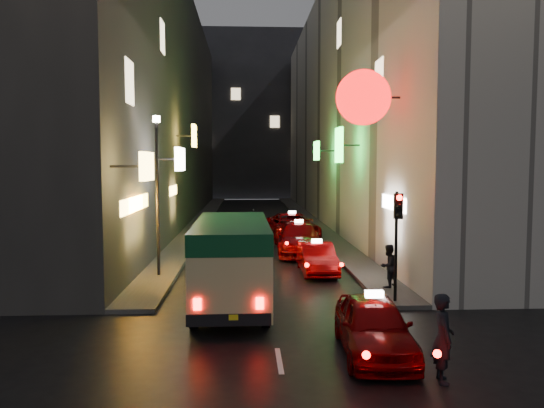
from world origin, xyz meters
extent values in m
cube|color=#3A3734|center=(-8.00, 34.00, 9.00)|extent=(6.00, 52.00, 18.00)
cube|color=#F9C757|center=(-3.86, 9.00, 4.44)|extent=(0.18, 1.58, 0.90)
cube|color=white|center=(-3.57, 15.05, 4.72)|extent=(0.18, 2.17, 0.99)
cube|color=yellow|center=(-3.91, 24.97, 6.24)|extent=(0.18, 1.49, 1.37)
cube|color=#F9C757|center=(-4.98, 11.96, 3.00)|extent=(0.10, 3.62, 0.55)
cube|color=yellow|center=(-4.98, 13.06, 3.00)|extent=(0.10, 3.70, 0.55)
cube|color=#F9C757|center=(-4.98, 23.10, 3.00)|extent=(0.10, 2.64, 0.55)
cube|color=#FFE5B2|center=(-4.99, 12.00, 7.50)|extent=(0.06, 1.30, 1.60)
cube|color=#FFE5B2|center=(-4.99, 20.00, 11.00)|extent=(0.06, 1.30, 1.60)
cube|color=#AAA49C|center=(8.00, 34.00, 9.00)|extent=(6.00, 52.00, 18.00)
cylinder|color=#F20A0A|center=(3.62, 11.88, 6.99)|extent=(2.05, 0.18, 2.05)
cube|color=#2FED3C|center=(3.94, 18.78, 5.47)|extent=(0.18, 1.41, 1.76)
cube|color=#2FED3C|center=(3.82, 26.36, 5.38)|extent=(0.18, 1.66, 1.21)
cube|color=white|center=(4.98, 12.38, 3.00)|extent=(0.10, 3.11, 0.55)
cube|color=#FFE5B2|center=(4.99, 15.00, 8.20)|extent=(0.06, 1.30, 1.60)
cube|color=#FFE5B2|center=(4.99, 25.00, 12.50)|extent=(0.06, 1.30, 1.60)
cube|color=#38383D|center=(0.00, 66.00, 11.00)|extent=(30.00, 10.00, 22.00)
cube|color=#484643|center=(-4.25, 34.00, 0.07)|extent=(1.50, 52.00, 0.15)
cube|color=#484643|center=(4.25, 34.00, 0.07)|extent=(1.50, 52.00, 0.15)
cube|color=#C6BA7B|center=(-1.20, 8.55, 1.56)|extent=(2.27, 6.33, 2.31)
cube|color=#0D4322|center=(-1.20, 8.55, 2.45)|extent=(2.29, 6.35, 0.58)
cube|color=black|center=(-1.20, 8.87, 1.79)|extent=(2.27, 3.81, 0.53)
cube|color=black|center=(-1.20, 5.45, 0.56)|extent=(2.16, 0.20, 0.32)
cube|color=#FF0A05|center=(-1.99, 5.38, 0.98)|extent=(0.19, 0.06, 0.29)
cube|color=#FF0A05|center=(-0.41, 5.38, 0.98)|extent=(0.19, 0.06, 0.29)
cylinder|color=black|center=(-2.18, 10.57, 0.40)|extent=(0.23, 0.80, 0.80)
cylinder|color=black|center=(-0.22, 6.53, 0.40)|extent=(0.23, 0.80, 0.80)
imported|color=#690002|center=(2.27, 4.33, 0.79)|extent=(2.31, 5.08, 1.58)
cube|color=white|center=(2.27, 4.33, 1.67)|extent=(0.43, 0.20, 0.16)
sphere|color=#FF0A05|center=(1.57, 2.07, 0.81)|extent=(0.16, 0.16, 0.16)
sphere|color=#FF0A05|center=(2.97, 2.07, 0.81)|extent=(0.16, 0.16, 0.16)
imported|color=#690002|center=(2.16, 13.70, 0.74)|extent=(1.98, 4.66, 1.47)
cube|color=white|center=(2.16, 13.70, 1.56)|extent=(0.42, 0.19, 0.16)
sphere|color=#FF0A05|center=(1.51, 11.60, 0.76)|extent=(0.16, 0.16, 0.16)
sphere|color=#FF0A05|center=(2.81, 11.60, 0.76)|extent=(0.16, 0.16, 0.16)
imported|color=#690002|center=(1.90, 18.50, 0.91)|extent=(2.58, 5.84, 1.83)
cube|color=white|center=(1.90, 18.50, 1.92)|extent=(0.43, 0.20, 0.16)
sphere|color=#FF0A05|center=(1.09, 15.89, 0.94)|extent=(0.16, 0.16, 0.16)
sphere|color=#FF0A05|center=(2.71, 15.89, 0.94)|extent=(0.16, 0.16, 0.16)
imported|color=#690002|center=(1.98, 23.30, 0.92)|extent=(3.00, 6.04, 1.85)
cube|color=white|center=(1.98, 23.30, 1.94)|extent=(0.44, 0.22, 0.16)
sphere|color=#FF0A05|center=(1.16, 20.66, 0.95)|extent=(0.16, 0.16, 0.16)
sphere|color=#FF0A05|center=(2.80, 20.66, 0.95)|extent=(0.16, 0.16, 0.16)
imported|color=black|center=(3.30, 2.67, 1.05)|extent=(0.52, 0.74, 2.10)
imported|color=black|center=(4.28, 10.48, 1.02)|extent=(0.77, 0.71, 1.73)
cylinder|color=black|center=(4.00, 8.60, 1.90)|extent=(0.10, 0.10, 3.50)
cube|color=black|center=(4.00, 8.42, 3.20)|extent=(0.26, 0.18, 0.80)
sphere|color=#FF0A05|center=(4.00, 8.31, 3.47)|extent=(0.18, 0.18, 0.18)
sphere|color=black|center=(4.00, 8.31, 3.20)|extent=(0.17, 0.17, 0.17)
sphere|color=black|center=(4.00, 8.31, 2.93)|extent=(0.17, 0.17, 0.17)
cylinder|color=black|center=(-4.20, 13.00, 3.15)|extent=(0.12, 0.12, 6.00)
cylinder|color=#FFE5BF|center=(-4.20, 13.00, 6.25)|extent=(0.28, 0.28, 0.25)
camera|label=1|loc=(-0.75, -7.83, 4.50)|focal=35.00mm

